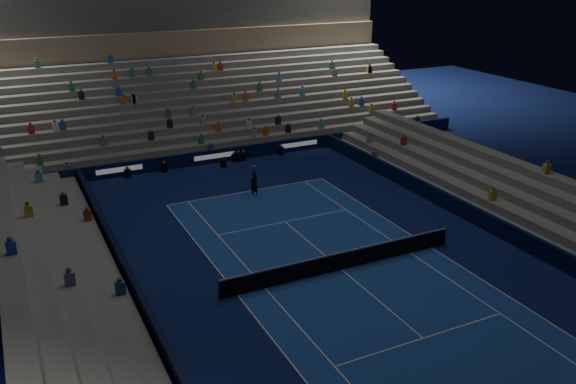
# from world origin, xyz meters

# --- Properties ---
(ground) EXTENTS (90.00, 90.00, 0.00)m
(ground) POSITION_xyz_m (0.00, 0.00, 0.00)
(ground) COLOR #0B1647
(ground) RESTS_ON ground
(court_surface) EXTENTS (10.97, 23.77, 0.01)m
(court_surface) POSITION_xyz_m (0.00, 0.00, 0.01)
(court_surface) COLOR #1A4092
(court_surface) RESTS_ON ground
(sponsor_barrier_far) EXTENTS (44.00, 0.25, 1.00)m
(sponsor_barrier_far) POSITION_xyz_m (0.00, 18.50, 0.50)
(sponsor_barrier_far) COLOR #081233
(sponsor_barrier_far) RESTS_ON ground
(sponsor_barrier_east) EXTENTS (0.25, 37.00, 1.00)m
(sponsor_barrier_east) POSITION_xyz_m (9.70, 0.00, 0.50)
(sponsor_barrier_east) COLOR black
(sponsor_barrier_east) RESTS_ON ground
(sponsor_barrier_west) EXTENTS (0.25, 37.00, 1.00)m
(sponsor_barrier_west) POSITION_xyz_m (-9.70, 0.00, 0.50)
(sponsor_barrier_west) COLOR black
(sponsor_barrier_west) RESTS_ON ground
(grandstand_main) EXTENTS (44.00, 15.20, 11.20)m
(grandstand_main) POSITION_xyz_m (0.00, 27.90, 3.38)
(grandstand_main) COLOR slate
(grandstand_main) RESTS_ON ground
(grandstand_east) EXTENTS (5.00, 37.00, 2.50)m
(grandstand_east) POSITION_xyz_m (13.17, 0.00, 0.92)
(grandstand_east) COLOR slate
(grandstand_east) RESTS_ON ground
(grandstand_west) EXTENTS (5.00, 37.00, 2.50)m
(grandstand_west) POSITION_xyz_m (-13.17, 0.00, 0.92)
(grandstand_west) COLOR slate
(grandstand_west) RESTS_ON ground
(tennis_net) EXTENTS (12.90, 0.10, 1.10)m
(tennis_net) POSITION_xyz_m (0.00, 0.00, 0.50)
(tennis_net) COLOR #B2B2B7
(tennis_net) RESTS_ON ground
(tennis_player) EXTENTS (0.70, 0.56, 1.69)m
(tennis_player) POSITION_xyz_m (-0.04, 10.86, 0.84)
(tennis_player) COLOR black
(tennis_player) RESTS_ON ground
(broadcast_camera) EXTENTS (0.52, 0.91, 0.55)m
(broadcast_camera) POSITION_xyz_m (0.28, 17.34, 0.29)
(broadcast_camera) COLOR black
(broadcast_camera) RESTS_ON ground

